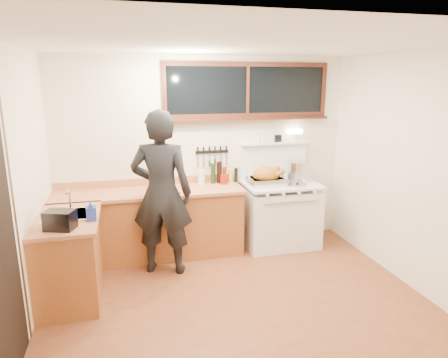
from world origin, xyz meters
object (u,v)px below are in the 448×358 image
object	(u,v)px
man	(162,193)
cutting_board	(164,188)
roast_turkey	(267,177)
vintage_stove	(280,213)

from	to	relation	value
man	cutting_board	bearing A→B (deg)	80.82
cutting_board	roast_turkey	distance (m)	1.39
vintage_stove	man	xyz separation A→B (m)	(-1.68, -0.43, 0.52)
man	cutting_board	distance (m)	0.38
vintage_stove	man	world-z (taller)	man
man	cutting_board	world-z (taller)	man
roast_turkey	cutting_board	bearing A→B (deg)	-179.40
vintage_stove	man	size ratio (longest dim) A/B	0.81
man	roast_turkey	size ratio (longest dim) A/B	3.82
vintage_stove	cutting_board	size ratio (longest dim) A/B	3.93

